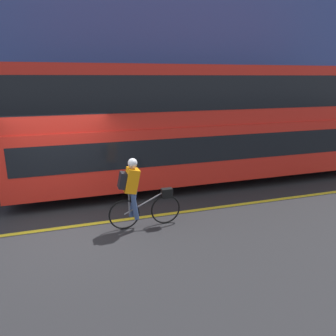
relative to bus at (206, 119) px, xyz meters
name	(u,v)px	position (x,y,z in m)	size (l,w,h in m)	color
ground_plane	(64,230)	(-4.55, -2.40, -2.07)	(80.00, 80.00, 0.00)	#232326
road_center_line	(64,227)	(-4.55, -2.24, -2.06)	(50.00, 0.14, 0.01)	yellow
sidewalk_curb	(62,171)	(-4.55, 2.44, -1.99)	(60.00, 1.64, 0.15)	gray
building_facade	(51,49)	(-4.55, 3.41, 2.25)	(60.00, 0.30, 8.64)	#33478C
bus	(206,119)	(0.00, 0.00, 0.00)	(11.99, 2.50, 3.71)	black
cyclist_on_bike	(137,191)	(-2.91, -2.75, -1.18)	(1.70, 0.32, 1.66)	black
trash_bin	(54,157)	(-4.77, 2.36, -1.41)	(0.52, 0.52, 1.02)	#515156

